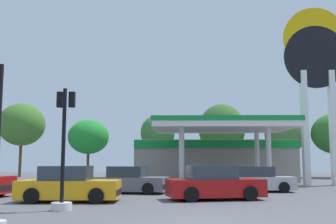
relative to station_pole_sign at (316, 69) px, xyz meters
name	(u,v)px	position (x,y,z in m)	size (l,w,h in m)	color
gas_station	(214,157)	(-6.94, 4.59, -6.17)	(12.64, 12.84, 4.40)	gray
station_pole_sign	(316,69)	(0.00, 0.00, 0.00)	(4.53, 0.56, 12.70)	white
car_0	(130,181)	(-12.51, -6.46, -7.51)	(4.20, 2.40, 1.42)	black
car_3	(257,180)	(-5.52, -5.54, -7.52)	(3.96, 1.93, 1.39)	black
car_4	(214,184)	(-8.31, -9.85, -7.47)	(4.50, 2.61, 1.51)	black
car_5	(69,185)	(-14.58, -10.84, -7.47)	(4.25, 1.98, 1.51)	black
traffic_signal_1	(63,164)	(-14.05, -13.66, -6.53)	(0.72, 0.72, 4.35)	silver
tree_0	(22,125)	(-25.97, 12.51, -2.81)	(4.73, 4.73, 7.54)	brown
tree_1	(89,137)	(-18.87, 11.93, -4.13)	(4.10, 4.10, 5.75)	brown
tree_2	(158,133)	(-11.86, 11.75, -3.73)	(3.43, 3.43, 6.23)	brown
tree_3	(222,129)	(-5.29, 13.08, -3.28)	(4.78, 4.78, 7.49)	brown
tree_4	(285,134)	(1.09, 12.62, -3.84)	(4.11, 4.11, 6.26)	brown
tree_5	(335,134)	(5.63, 11.40, -3.85)	(4.53, 4.53, 6.30)	brown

